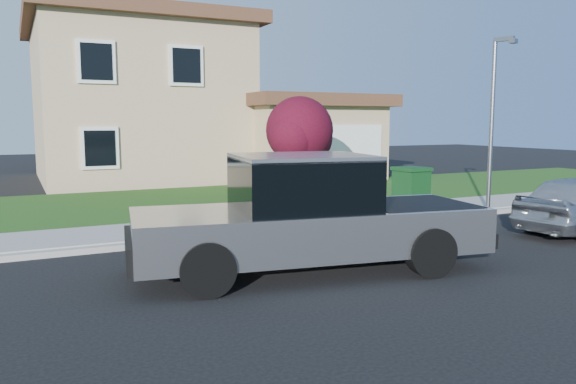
# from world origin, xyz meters

# --- Properties ---
(ground) EXTENTS (80.00, 80.00, 0.00)m
(ground) POSITION_xyz_m (0.00, 0.00, 0.00)
(ground) COLOR black
(ground) RESTS_ON ground
(curb) EXTENTS (40.00, 0.20, 0.12)m
(curb) POSITION_xyz_m (1.00, 2.90, 0.06)
(curb) COLOR gray
(curb) RESTS_ON ground
(sidewalk) EXTENTS (40.00, 2.00, 0.15)m
(sidewalk) POSITION_xyz_m (1.00, 4.00, 0.07)
(sidewalk) COLOR gray
(sidewalk) RESTS_ON ground
(lawn) EXTENTS (40.00, 7.00, 0.10)m
(lawn) POSITION_xyz_m (1.00, 8.50, 0.05)
(lawn) COLOR #193F12
(lawn) RESTS_ON ground
(house) EXTENTS (14.00, 11.30, 6.85)m
(house) POSITION_xyz_m (1.31, 16.38, 3.17)
(house) COLOR tan
(house) RESTS_ON ground
(pickup_truck) EXTENTS (6.29, 2.97, 1.99)m
(pickup_truck) POSITION_xyz_m (-0.53, -0.10, 0.93)
(pickup_truck) COLOR black
(pickup_truck) RESTS_ON ground
(woman) EXTENTS (0.66, 0.47, 1.87)m
(woman) POSITION_xyz_m (1.44, 1.23, 0.88)
(woman) COLOR tan
(woman) RESTS_ON ground
(ornamental_tree) EXTENTS (2.35, 2.12, 3.22)m
(ornamental_tree) POSITION_xyz_m (3.17, 7.37, 2.16)
(ornamental_tree) COLOR black
(ornamental_tree) RESTS_ON lawn
(trash_bin) EXTENTS (0.79, 0.89, 1.20)m
(trash_bin) POSITION_xyz_m (4.37, 3.36, 0.76)
(trash_bin) COLOR #0F3815
(trash_bin) RESTS_ON sidewalk
(street_lamp) EXTENTS (0.37, 0.61, 4.71)m
(street_lamp) POSITION_xyz_m (6.53, 2.70, 2.68)
(street_lamp) COLOR slate
(street_lamp) RESTS_ON ground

